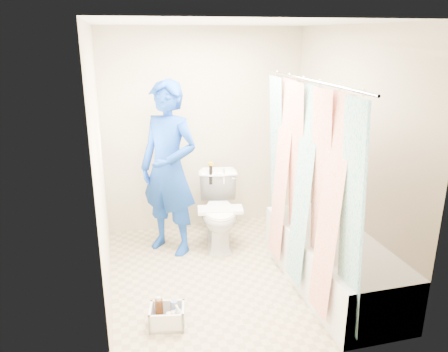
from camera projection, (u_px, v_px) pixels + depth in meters
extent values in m
plane|color=tan|center=(234.00, 274.00, 4.41)|extent=(2.60, 2.60, 0.00)
cube|color=white|center=(236.00, 23.00, 3.66)|extent=(2.40, 2.60, 0.02)
cube|color=#C0B093|center=(205.00, 131.00, 5.23)|extent=(2.40, 0.02, 2.40)
cube|color=#C0B093|center=(289.00, 213.00, 2.84)|extent=(2.40, 0.02, 2.40)
cube|color=#C0B093|center=(100.00, 170.00, 3.75)|extent=(0.02, 2.60, 2.40)
cube|color=#C0B093|center=(351.00, 152.00, 4.32)|extent=(0.02, 2.60, 2.40)
cube|color=silver|center=(332.00, 262.00, 4.14)|extent=(0.70, 1.75, 0.50)
cube|color=white|center=(334.00, 242.00, 4.08)|extent=(0.58, 1.63, 0.06)
cylinder|color=silver|center=(311.00, 81.00, 3.53)|extent=(0.02, 1.90, 0.02)
cube|color=silver|center=(305.00, 189.00, 3.82)|extent=(0.06, 1.75, 1.80)
imported|color=white|center=(220.00, 211.00, 4.94)|extent=(0.58, 0.85, 0.80)
cube|color=white|center=(220.00, 210.00, 4.79)|extent=(0.52, 0.30, 0.04)
cylinder|color=black|center=(211.00, 174.00, 5.02)|extent=(0.04, 0.04, 0.24)
cylinder|color=gold|center=(211.00, 164.00, 4.98)|extent=(0.06, 0.06, 0.03)
cylinder|color=white|center=(224.00, 176.00, 5.03)|extent=(0.03, 0.03, 0.19)
imported|color=#0F209C|center=(169.00, 169.00, 4.64)|extent=(0.81, 0.80, 1.88)
cube|color=white|center=(167.00, 324.00, 3.63)|extent=(0.33, 0.28, 0.03)
cube|color=white|center=(151.00, 317.00, 3.60)|extent=(0.06, 0.23, 0.17)
cube|color=white|center=(183.00, 316.00, 3.62)|extent=(0.06, 0.23, 0.17)
cube|color=white|center=(166.00, 324.00, 3.51)|extent=(0.28, 0.08, 0.17)
cube|color=white|center=(168.00, 309.00, 3.71)|extent=(0.28, 0.08, 0.17)
cylinder|color=#41210D|center=(159.00, 310.00, 3.63)|extent=(0.07, 0.07, 0.19)
cylinder|color=silver|center=(174.00, 310.00, 3.65)|extent=(0.06, 0.06, 0.17)
cylinder|color=beige|center=(169.00, 319.00, 3.56)|extent=(0.04, 0.04, 0.12)
cylinder|color=#41210D|center=(159.00, 324.00, 3.56)|extent=(0.06, 0.06, 0.06)
cylinder|color=gold|center=(158.00, 320.00, 3.55)|extent=(0.06, 0.06, 0.01)
imported|color=white|center=(177.00, 315.00, 3.57)|extent=(0.09, 0.10, 0.18)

